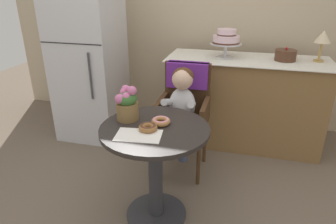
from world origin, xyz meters
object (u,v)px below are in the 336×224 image
wicker_chair (185,100)px  round_layer_cake (286,55)px  cafe_table (155,155)px  donut_mid (161,121)px  refrigerator (89,59)px  table_lamp (323,38)px  donut_front (148,127)px  flower_vase (127,103)px  tiered_cake_stand (226,39)px  seated_child (181,103)px

wicker_chair → round_layer_cake: (0.83, 0.60, 0.31)m
cafe_table → donut_mid: size_ratio=5.70×
round_layer_cake → refrigerator: 1.95m
round_layer_cake → table_lamp: 0.34m
refrigerator → donut_front: bearing=-48.5°
wicker_chair → flower_vase: (-0.27, -0.64, 0.20)m
donut_front → tiered_cake_stand: size_ratio=0.40×
wicker_chair → tiered_cake_stand: (0.27, 0.58, 0.44)m
cafe_table → tiered_cake_stand: bearing=75.9°
cafe_table → donut_front: 0.24m
round_layer_cake → table_lamp: (0.30, 0.04, 0.17)m
tiered_cake_stand → table_lamp: 0.86m
wicker_chair → donut_front: bearing=-99.7°
wicker_chair → seated_child: (0.00, -0.16, 0.04)m
tiered_cake_stand → table_lamp: table_lamp is taller
table_lamp → flower_vase: bearing=-137.4°
donut_mid → round_layer_cake: bearing=55.7°
cafe_table → table_lamp: table_lamp is taller
table_lamp → refrigerator: (-2.23, -0.26, -0.27)m
refrigerator → wicker_chair: bearing=-19.1°
donut_front → flower_vase: (-0.19, 0.13, 0.09)m
flower_vase → table_lamp: table_lamp is taller
table_lamp → wicker_chair: bearing=-150.4°
cafe_table → table_lamp: (1.18, 1.36, 0.61)m
cafe_table → donut_mid: 0.24m
donut_mid → refrigerator: (-1.08, 1.04, 0.11)m
flower_vase → refrigerator: bearing=129.1°
round_layer_cake → table_lamp: size_ratio=0.68×
round_layer_cake → refrigerator: bearing=-173.5°
round_layer_cake → cafe_table: bearing=-123.8°
refrigerator → seated_child: bearing=-26.0°
cafe_table → table_lamp: size_ratio=2.53×
cafe_table → refrigerator: refrigerator is taller
wicker_chair → refrigerator: size_ratio=0.56×
flower_vase → tiered_cake_stand: (0.54, 1.23, 0.24)m
cafe_table → seated_child: bearing=84.5°
donut_front → flower_vase: size_ratio=0.50×
table_lamp → refrigerator: bearing=-173.4°
table_lamp → donut_front: bearing=-130.6°
flower_vase → table_lamp: size_ratio=0.85×
round_layer_cake → wicker_chair: bearing=-144.1°
donut_front → flower_vase: bearing=145.7°
cafe_table → round_layer_cake: (0.88, 1.32, 0.44)m
donut_mid → wicker_chair: bearing=87.5°
cafe_table → refrigerator: bearing=133.7°
wicker_chair → flower_vase: flower_vase is taller
seated_child → flower_vase: size_ratio=3.01×
cafe_table → round_layer_cake: size_ratio=3.69×
cafe_table → refrigerator: 1.56m
donut_front → flower_vase: 0.25m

